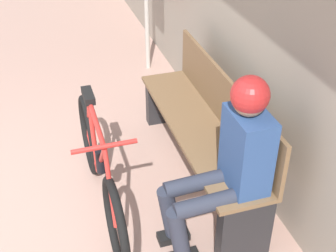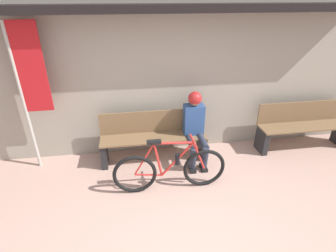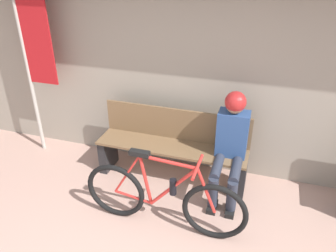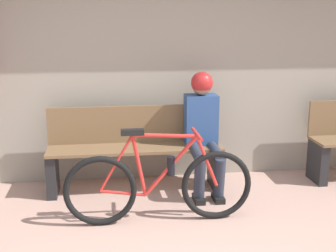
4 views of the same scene
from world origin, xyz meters
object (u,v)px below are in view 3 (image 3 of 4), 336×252
object	(u,v)px
bicycle	(163,199)
banner_pole	(33,45)
person_seated	(231,140)
park_bench_near	(173,147)

from	to	relation	value
bicycle	banner_pole	size ratio (longest dim) A/B	0.71
banner_pole	bicycle	bearing A→B (deg)	-25.11
bicycle	person_seated	bearing A→B (deg)	53.37
park_bench_near	person_seated	xyz separation A→B (m)	(0.70, -0.12, 0.30)
bicycle	banner_pole	world-z (taller)	banner_pole
park_bench_near	person_seated	size ratio (longest dim) A/B	1.45
park_bench_near	bicycle	xyz separation A→B (m)	(0.16, -0.86, -0.07)
person_seated	banner_pole	distance (m)	2.68
bicycle	person_seated	distance (m)	0.98
person_seated	banner_pole	world-z (taller)	banner_pole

